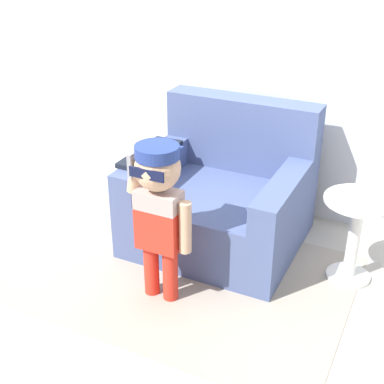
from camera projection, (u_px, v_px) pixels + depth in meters
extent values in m
plane|color=#ADA89E|center=(194.00, 246.00, 3.58)|extent=(10.00, 10.00, 0.00)
cube|color=silver|center=(243.00, 28.00, 3.61)|extent=(10.00, 0.05, 2.60)
cube|color=#475684|center=(219.00, 215.00, 3.55)|extent=(1.06, 0.97, 0.40)
cube|color=#475684|center=(242.00, 133.00, 3.65)|extent=(1.06, 0.20, 0.50)
cube|color=#475684|center=(151.00, 169.00, 3.51)|extent=(0.16, 0.76, 0.19)
cube|color=#475684|center=(282.00, 196.00, 3.16)|extent=(0.16, 0.76, 0.19)
cube|color=black|center=(151.00, 154.00, 3.46)|extent=(0.20, 0.53, 0.03)
cylinder|color=red|center=(152.00, 269.00, 3.06)|extent=(0.09, 0.09, 0.33)
cylinder|color=red|center=(170.00, 274.00, 3.01)|extent=(0.09, 0.09, 0.33)
cube|color=red|center=(159.00, 228.00, 2.91)|extent=(0.24, 0.14, 0.24)
cube|color=#B29993|center=(159.00, 200.00, 2.83)|extent=(0.24, 0.14, 0.10)
sphere|color=tan|center=(158.00, 168.00, 2.75)|extent=(0.24, 0.24, 0.24)
cylinder|color=navy|center=(157.00, 152.00, 2.70)|extent=(0.23, 0.23, 0.07)
cube|color=navy|center=(167.00, 149.00, 2.80)|extent=(0.14, 0.11, 0.01)
cube|color=#0F1433|center=(146.00, 174.00, 2.65)|extent=(0.20, 0.01, 0.05)
cylinder|color=tan|center=(185.00, 228.00, 2.83)|extent=(0.07, 0.07, 0.30)
cylinder|color=tan|center=(135.00, 177.00, 2.84)|extent=(0.10, 0.07, 0.18)
cube|color=gray|center=(132.00, 165.00, 2.79)|extent=(0.02, 0.07, 0.13)
cylinder|color=white|center=(348.00, 276.00, 3.27)|extent=(0.26, 0.26, 0.02)
cylinder|color=white|center=(353.00, 241.00, 3.15)|extent=(0.07, 0.07, 0.52)
cylinder|color=white|center=(360.00, 201.00, 3.03)|extent=(0.41, 0.41, 0.02)
cube|color=#9E9384|center=(183.00, 275.00, 3.28)|extent=(1.97, 1.39, 0.01)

